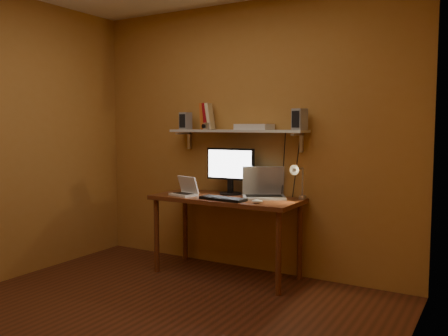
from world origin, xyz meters
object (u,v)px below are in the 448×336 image
Objects in this scene: desk at (226,206)px; laptop at (264,189)px; speaker_left at (186,121)px; desk_lamp at (298,177)px; netbook at (186,190)px; router at (254,127)px; speaker_right at (300,119)px; shelf_camera at (205,126)px; mouse at (257,201)px; wall_shelf at (236,131)px; monitor at (230,169)px; keyboard at (223,199)px.

laptop is at bearing 24.60° from desk.
desk_lamp is at bearing 5.30° from speaker_left.
router is (0.57, 0.31, 0.60)m from netbook.
speaker_right reaches higher than shelf_camera.
router is at bearing 46.42° from desk.
desk is 0.47m from mouse.
speaker_right is at bearing 106.25° from desk_lamp.
wall_shelf is at bearing 118.82° from mouse.
speaker_right reaches higher than router.
speaker_left reaches higher than shelf_camera.
laptop is 2.74× the size of speaker_left.
wall_shelf is 2.83× the size of monitor.
speaker_left is 0.77m from router.
desk is 3.21× the size of keyboard.
router reaches higher than monitor.
monitor is 1.52× the size of router.
speaker_right is (-0.02, 0.07, 0.51)m from desk_lamp.
shelf_camera is at bearing 179.68° from desk_lamp.
speaker_right is at bearing 16.91° from desk.
keyboard reaches higher than desk.
mouse is at bearing -100.53° from speaker_right.
keyboard is 1.02m from speaker_left.
speaker_right is (1.02, 0.31, 0.67)m from netbook.
speaker_right is at bearing 8.47° from speaker_left.
wall_shelf is (0.00, 0.19, 0.69)m from desk.
speaker_left reaches higher than keyboard.
desk_lamp is at bearing -5.88° from wall_shelf.
laptop is 4.05× the size of shelf_camera.
keyboard is at bearing -38.94° from shelf_camera.
keyboard is 0.75m from router.
desk_lamp is at bearing -33.01° from laptop.
netbook is at bearing -163.85° from desk.
laptop is 1.08× the size of keyboard.
keyboard is 0.81m from shelf_camera.
desk is 0.72m from wall_shelf.
speaker_right reaches higher than keyboard.
shelf_camera is (-0.32, 0.13, 0.74)m from desk.
shelf_camera is at bearing 137.80° from mouse.
monitor is at bearing 106.54° from desk.
speaker_right reaches higher than mouse.
wall_shelf reaches higher than laptop.
wall_shelf reaches higher than monitor.
netbook is 1.63× the size of speaker_left.
speaker_left is at bearing 156.81° from keyboard.
desk is 1.00m from speaker_left.
monitor reaches higher than mouse.
speaker_right reaches higher than desk.
shelf_camera is at bearing -177.01° from monitor.
router is (0.12, 0.38, 0.64)m from keyboard.
desk_lamp is 1.08m from shelf_camera.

